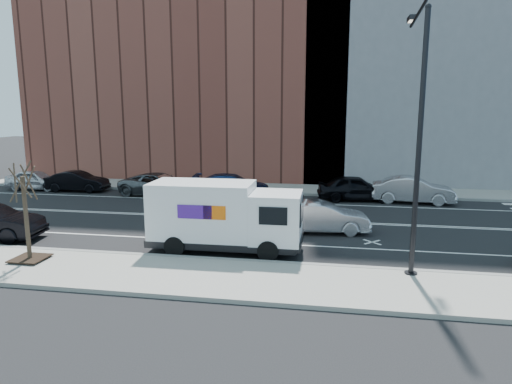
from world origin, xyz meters
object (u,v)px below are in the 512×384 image
(far_parked_a, at_px, (36,180))
(driving_sedan, at_px, (321,217))
(fedex_van, at_px, (224,216))
(far_parked_b, at_px, (77,181))

(far_parked_a, bearing_deg, driving_sedan, -112.76)
(fedex_van, distance_m, driving_sedan, 5.30)
(far_parked_a, height_order, far_parked_b, far_parked_a)
(far_parked_b, bearing_deg, fedex_van, -132.55)
(driving_sedan, bearing_deg, fedex_van, 126.04)
(far_parked_a, bearing_deg, fedex_van, -126.20)
(fedex_van, height_order, far_parked_a, fedex_van)
(far_parked_b, relative_size, driving_sedan, 0.96)
(far_parked_a, relative_size, driving_sedan, 0.93)
(far_parked_a, distance_m, driving_sedan, 22.00)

